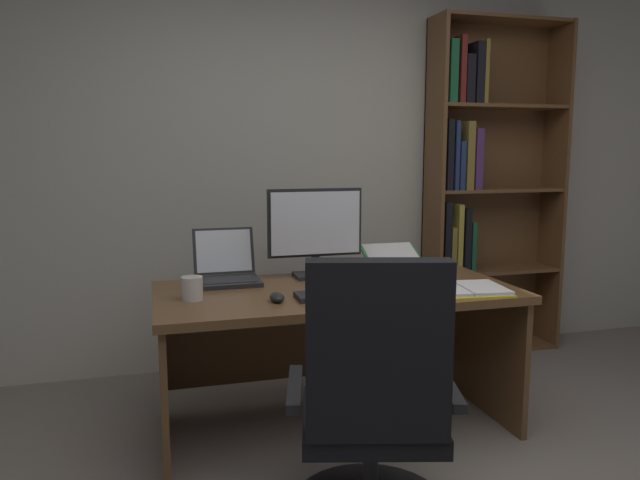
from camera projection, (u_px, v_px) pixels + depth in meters
The scene contains 13 objects.
wall_back at pixel (315, 150), 3.89m from camera, with size 5.63×0.12×2.74m, color beige.
desk at pixel (331, 321), 3.01m from camera, with size 1.72×0.82×0.71m.
bookshelf at pixel (477, 195), 4.02m from camera, with size 0.94×0.28×2.21m.
office_chair at pixel (373, 418), 2.13m from camera, with size 0.69×0.60×1.02m.
monitor at pixel (315, 232), 3.13m from camera, with size 0.50×0.16×0.46m.
laptop at pixel (227, 271), 3.05m from camera, with size 0.31×0.33×0.26m.
keyboard at pixel (342, 295), 2.73m from camera, with size 0.42×0.15×0.02m, color #232326.
computer_mouse at pixel (277, 297), 2.65m from camera, with size 0.06×0.10×0.04m, color #232326.
reading_stand_with_book at pixel (393, 258), 3.34m from camera, with size 0.32×0.27×0.13m.
open_binder at pixel (462, 289), 2.83m from camera, with size 0.43×0.34×0.02m.
notepad at pixel (374, 282), 3.03m from camera, with size 0.15×0.21×0.01m, color white.
pen at pixel (377, 280), 3.04m from camera, with size 0.01×0.01×0.14m, color black.
coffee_mug at pixel (192, 288), 2.67m from camera, with size 0.09×0.09×0.10m, color silver.
Camera 1 is at (-1.03, -1.55, 1.37)m, focal length 33.84 mm.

